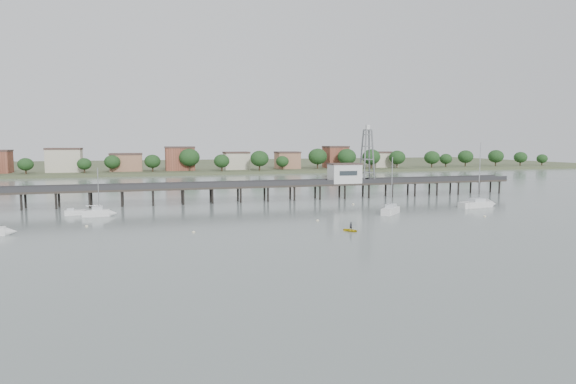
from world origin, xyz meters
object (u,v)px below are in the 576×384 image
object	(u,v)px
lattice_tower	(367,156)
sailboat_c	(392,210)
white_tender	(75,213)
sailboat_b	(102,213)
pier	(253,186)
yellow_dinghy	(351,231)
sailboat_d	(482,204)

from	to	relation	value
lattice_tower	sailboat_c	world-z (taller)	lattice_tower
white_tender	sailboat_b	bearing A→B (deg)	-40.18
pier	sailboat_b	xyz separation A→B (m)	(-34.55, -15.73, -3.13)
sailboat_c	white_tender	size ratio (longest dim) A/B	2.84
sailboat_b	white_tender	xyz separation A→B (m)	(-5.47, 3.15, -0.16)
sailboat_b	sailboat_c	size ratio (longest dim) A/B	0.82
white_tender	yellow_dinghy	xyz separation A→B (m)	(47.00, -32.60, -0.50)
sailboat_b	yellow_dinghy	xyz separation A→B (m)	(41.54, -29.45, -0.66)
sailboat_b	sailboat_c	world-z (taller)	sailboat_c
lattice_tower	sailboat_b	size ratio (longest dim) A/B	1.52
white_tender	yellow_dinghy	world-z (taller)	white_tender
pier	lattice_tower	xyz separation A→B (m)	(31.50, 0.00, 7.31)
sailboat_c	pier	bearing A→B (deg)	86.55
pier	lattice_tower	distance (m)	32.34
yellow_dinghy	lattice_tower	bearing A→B (deg)	29.42
lattice_tower	sailboat_d	xyz separation A→B (m)	(17.09, -25.42, -10.47)
sailboat_b	sailboat_c	xyz separation A→B (m)	(58.39, -12.74, -0.01)
sailboat_d	sailboat_b	distance (m)	83.71
sailboat_b	white_tender	size ratio (longest dim) A/B	2.33
pier	white_tender	world-z (taller)	pier
sailboat_b	sailboat_c	bearing A→B (deg)	-15.25
white_tender	yellow_dinghy	size ratio (longest dim) A/B	1.62
pier	sailboat_b	size ratio (longest dim) A/B	14.73
pier	yellow_dinghy	bearing A→B (deg)	-81.21
sailboat_d	yellow_dinghy	distance (m)	46.07
lattice_tower	sailboat_d	distance (m)	32.37
yellow_dinghy	white_tender	bearing A→B (deg)	113.15
pier	sailboat_d	bearing A→B (deg)	-27.61
sailboat_c	yellow_dinghy	bearing A→B (deg)	-178.65
sailboat_c	yellow_dinghy	xyz separation A→B (m)	(-16.86, -16.71, -0.65)
lattice_tower	white_tender	size ratio (longest dim) A/B	3.54
sailboat_b	yellow_dinghy	distance (m)	50.92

